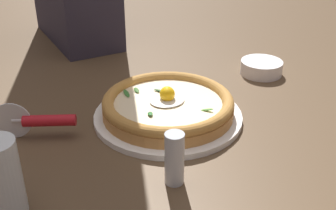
# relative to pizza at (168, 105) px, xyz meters

# --- Properties ---
(ground_plane) EXTENTS (2.40, 2.40, 0.03)m
(ground_plane) POSITION_rel_pizza_xyz_m (0.03, -0.04, -0.05)
(ground_plane) COLOR brown
(ground_plane) RESTS_ON ground
(pizza_plate) EXTENTS (0.31, 0.31, 0.01)m
(pizza_plate) POSITION_rel_pizza_xyz_m (-0.00, 0.00, -0.03)
(pizza_plate) COLOR white
(pizza_plate) RESTS_ON ground
(pizza) EXTENTS (0.27, 0.27, 0.06)m
(pizza) POSITION_rel_pizza_xyz_m (0.00, 0.00, 0.00)
(pizza) COLOR #BA7F41
(pizza) RESTS_ON pizza_plate
(side_bowl) EXTENTS (0.11, 0.11, 0.03)m
(side_bowl) POSITION_rel_pizza_xyz_m (-0.32, -0.10, -0.02)
(side_bowl) COLOR white
(side_bowl) RESTS_ON ground
(pizza_cutter) EXTENTS (0.15, 0.07, 0.07)m
(pizza_cutter) POSITION_rel_pizza_xyz_m (0.25, -0.05, 0.00)
(pizza_cutter) COLOR silver
(pizza_cutter) RESTS_ON ground
(drinking_glass) EXTENTS (0.06, 0.06, 0.12)m
(drinking_glass) POSITION_rel_pizza_xyz_m (0.34, 0.14, 0.02)
(drinking_glass) COLOR silver
(drinking_glass) RESTS_ON ground
(pepper_shaker) EXTENTS (0.03, 0.03, 0.09)m
(pepper_shaker) POSITION_rel_pizza_xyz_m (0.08, 0.19, 0.01)
(pepper_shaker) COLOR silver
(pepper_shaker) RESTS_ON ground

